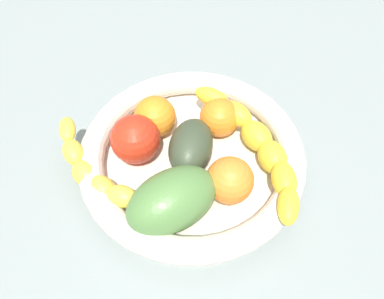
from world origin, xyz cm
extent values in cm
cube|color=gray|center=(0.00, 0.00, 1.50)|extent=(120.00, 120.00, 3.00)
cylinder|color=beige|center=(0.00, 0.00, 4.17)|extent=(29.72, 29.72, 2.35)
torus|color=beige|center=(0.00, 0.00, 7.15)|extent=(32.24, 32.24, 3.60)
ellipsoid|color=yellow|center=(-8.74, 12.42, 9.76)|extent=(4.83, 6.04, 2.71)
ellipsoid|color=yellow|center=(-10.15, 8.35, 8.83)|extent=(4.33, 5.96, 3.29)
ellipsoid|color=yellow|center=(-10.50, 4.05, 7.90)|extent=(4.12, 5.58, 3.87)
ellipsoid|color=yellow|center=(-9.75, -0.19, 7.90)|extent=(5.30, 6.31, 3.87)
ellipsoid|color=yellow|center=(-7.97, -4.12, 8.83)|extent=(5.64, 6.33, 3.29)
ellipsoid|color=yellow|center=(-5.26, -7.47, 9.76)|extent=(5.78, 5.69, 2.71)
ellipsoid|color=yellow|center=(16.20, -7.54, 9.42)|extent=(2.60, 4.50, 2.33)
ellipsoid|color=yellow|center=(16.00, -4.06, 8.51)|extent=(3.57, 4.81, 2.83)
ellipsoid|color=yellow|center=(14.96, -0.73, 7.60)|extent=(4.84, 5.35, 3.34)
ellipsoid|color=yellow|center=(13.16, 2.25, 7.60)|extent=(5.32, 5.50, 3.34)
ellipsoid|color=yellow|center=(10.69, 4.72, 8.51)|extent=(5.19, 4.92, 2.83)
ellipsoid|color=yellow|center=(7.71, 6.52, 9.42)|extent=(4.94, 3.92, 2.33)
sphere|color=orange|center=(-3.33, 6.36, 8.58)|extent=(6.46, 6.46, 6.46)
sphere|color=orange|center=(-5.57, -4.56, 8.32)|extent=(5.95, 5.95, 5.95)
sphere|color=orange|center=(3.64, -7.15, 8.49)|extent=(6.29, 6.29, 6.29)
ellipsoid|color=#527F3F|center=(4.74, 7.34, 9.03)|extent=(14.12, 11.02, 7.37)
ellipsoid|color=#35412D|center=(-0.17, -0.60, 8.22)|extent=(9.82, 11.13, 5.75)
sphere|color=red|center=(7.26, -3.55, 8.90)|extent=(7.10, 7.10, 7.10)
camera|label=1|loc=(9.01, 30.95, 53.37)|focal=37.07mm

